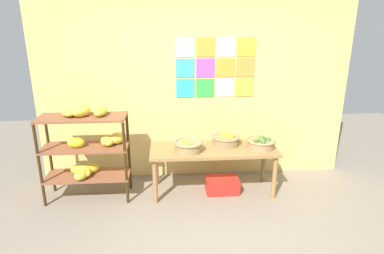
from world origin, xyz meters
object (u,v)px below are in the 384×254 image
at_px(fruit_basket_back_left, 188,146).
at_px(fruit_basket_centre, 261,143).
at_px(produce_crate_under_table, 222,185).
at_px(banana_shelf_unit, 88,146).
at_px(fruit_basket_right, 226,139).
at_px(display_table, 213,153).

height_order(fruit_basket_back_left, fruit_basket_centre, fruit_basket_centre).
bearing_deg(fruit_basket_back_left, produce_crate_under_table, 7.55).
height_order(banana_shelf_unit, fruit_basket_centre, banana_shelf_unit).
height_order(banana_shelf_unit, fruit_basket_back_left, banana_shelf_unit).
xyz_separation_m(banana_shelf_unit, fruit_basket_centre, (2.21, 0.00, -0.02)).
height_order(fruit_basket_back_left, fruit_basket_right, fruit_basket_right).
bearing_deg(fruit_basket_right, banana_shelf_unit, -175.34).
bearing_deg(fruit_basket_right, fruit_basket_back_left, -158.01).
bearing_deg(fruit_basket_right, display_table, -148.34).
height_order(display_table, fruit_basket_centre, fruit_basket_centre).
distance_m(banana_shelf_unit, produce_crate_under_table, 1.82).
distance_m(display_table, fruit_basket_back_left, 0.38).
relative_size(fruit_basket_right, fruit_basket_centre, 1.00).
bearing_deg(fruit_basket_centre, produce_crate_under_table, -179.32).
distance_m(banana_shelf_unit, fruit_basket_back_left, 1.25).
bearing_deg(fruit_basket_right, produce_crate_under_table, -111.93).
bearing_deg(display_table, fruit_basket_right, 31.66).
xyz_separation_m(banana_shelf_unit, fruit_basket_back_left, (1.25, -0.06, -0.01)).
distance_m(fruit_basket_centre, produce_crate_under_table, 0.77).
height_order(banana_shelf_unit, display_table, banana_shelf_unit).
distance_m(fruit_basket_back_left, produce_crate_under_table, 0.76).
distance_m(fruit_basket_right, produce_crate_under_table, 0.62).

